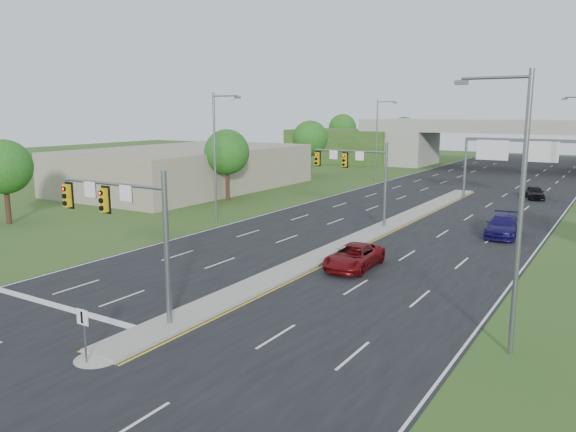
# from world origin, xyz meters

# --- Properties ---
(ground) EXTENTS (240.00, 240.00, 0.00)m
(ground) POSITION_xyz_m (0.00, 0.00, 0.00)
(ground) COLOR #2C4D1B
(ground) RESTS_ON ground
(road) EXTENTS (24.00, 160.00, 0.02)m
(road) POSITION_xyz_m (0.00, 35.00, 0.01)
(road) COLOR black
(road) RESTS_ON ground
(median) EXTENTS (2.00, 54.00, 0.16)m
(median) POSITION_xyz_m (0.00, 23.00, 0.10)
(median) COLOR gray
(median) RESTS_ON road
(median_nose) EXTENTS (2.00, 2.00, 0.16)m
(median_nose) POSITION_xyz_m (0.00, -4.00, 0.10)
(median_nose) COLOR gray
(median_nose) RESTS_ON road
(lane_markings) EXTENTS (23.72, 160.00, 0.01)m
(lane_markings) POSITION_xyz_m (-0.60, 28.91, 0.02)
(lane_markings) COLOR gold
(lane_markings) RESTS_ON road
(signal_mast_near) EXTENTS (6.62, 0.60, 7.00)m
(signal_mast_near) POSITION_xyz_m (-2.26, -0.07, 4.73)
(signal_mast_near) COLOR slate
(signal_mast_near) RESTS_ON ground
(signal_mast_far) EXTENTS (6.62, 0.60, 7.00)m
(signal_mast_far) POSITION_xyz_m (-2.26, 24.93, 4.73)
(signal_mast_far) COLOR slate
(signal_mast_far) RESTS_ON ground
(keep_right_sign) EXTENTS (0.60, 0.13, 2.20)m
(keep_right_sign) POSITION_xyz_m (0.00, -4.53, 1.52)
(keep_right_sign) COLOR slate
(keep_right_sign) RESTS_ON ground
(sign_gantry) EXTENTS (11.58, 0.44, 6.67)m
(sign_gantry) POSITION_xyz_m (6.68, 44.92, 5.24)
(sign_gantry) COLOR slate
(sign_gantry) RESTS_ON ground
(overpass) EXTENTS (80.00, 14.00, 8.10)m
(overpass) POSITION_xyz_m (0.00, 80.00, 3.55)
(overpass) COLOR gray
(overpass) RESTS_ON ground
(lightpole_l_mid) EXTENTS (2.85, 0.25, 11.00)m
(lightpole_l_mid) POSITION_xyz_m (-13.30, 20.00, 6.10)
(lightpole_l_mid) COLOR slate
(lightpole_l_mid) RESTS_ON ground
(lightpole_l_far) EXTENTS (2.85, 0.25, 11.00)m
(lightpole_l_far) POSITION_xyz_m (-13.30, 55.00, 6.10)
(lightpole_l_far) COLOR slate
(lightpole_l_far) RESTS_ON ground
(lightpole_r_near) EXTENTS (2.85, 0.25, 11.00)m
(lightpole_r_near) POSITION_xyz_m (13.30, 5.00, 6.10)
(lightpole_r_near) COLOR slate
(lightpole_r_near) RESTS_ON ground
(tree_l_near) EXTENTS (4.80, 4.80, 7.60)m
(tree_l_near) POSITION_xyz_m (-20.00, 30.00, 5.18)
(tree_l_near) COLOR #382316
(tree_l_near) RESTS_ON ground
(tree_l_mid) EXTENTS (5.20, 5.20, 8.12)m
(tree_l_mid) POSITION_xyz_m (-24.00, 55.00, 5.51)
(tree_l_mid) COLOR #382316
(tree_l_mid) RESTS_ON ground
(tree_l_close) EXTENTS (4.60, 4.60, 7.17)m
(tree_l_close) POSITION_xyz_m (-28.00, 10.00, 4.85)
(tree_l_close) COLOR #382316
(tree_l_close) RESTS_ON ground
(tree_back_a) EXTENTS (6.00, 6.00, 8.85)m
(tree_back_a) POSITION_xyz_m (-38.00, 94.00, 5.84)
(tree_back_a) COLOR #382316
(tree_back_a) RESTS_ON ground
(tree_back_b) EXTENTS (5.60, 5.60, 8.32)m
(tree_back_b) POSITION_xyz_m (-24.00, 94.00, 5.51)
(tree_back_b) COLOR #382316
(tree_back_b) RESTS_ON ground
(commercial_building) EXTENTS (18.00, 30.00, 5.00)m
(commercial_building) POSITION_xyz_m (-30.00, 35.00, 2.50)
(commercial_building) COLOR gray
(commercial_building) RESTS_ON ground
(car_far_a) EXTENTS (2.61, 5.31, 1.45)m
(car_far_a) POSITION_xyz_m (2.97, 12.90, 0.74)
(car_far_a) COLOR #62090D
(car_far_a) RESTS_ON road
(car_far_b) EXTENTS (2.65, 5.65, 1.59)m
(car_far_b) POSITION_xyz_m (8.85, 27.06, 0.82)
(car_far_b) COLOR #130C4A
(car_far_b) RESTS_ON road
(car_far_c) EXTENTS (2.73, 4.46, 1.42)m
(car_far_c) POSITION_xyz_m (8.02, 48.43, 0.73)
(car_far_c) COLOR black
(car_far_c) RESTS_ON road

